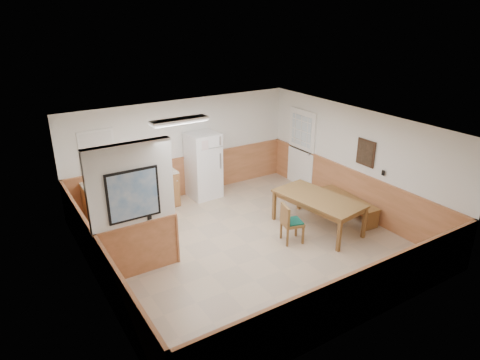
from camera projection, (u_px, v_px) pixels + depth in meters
ground at (247, 243)px, 8.91m from camera, size 6.00×6.00×0.00m
ceiling at (248, 127)px, 7.97m from camera, size 6.00×6.00×0.02m
back_wall at (183, 149)px, 10.79m from camera, size 6.00×0.02×2.50m
right_wall at (355, 161)px, 9.92m from camera, size 0.02×6.00×2.50m
left_wall at (93, 227)px, 6.96m from camera, size 0.02×6.00×2.50m
wainscot_back at (184, 177)px, 11.06m from camera, size 6.00×0.04×1.00m
wainscot_right at (352, 191)px, 10.19m from camera, size 0.04×6.00×1.00m
wainscot_left at (100, 266)px, 7.25m from camera, size 0.04×6.00×1.00m
partition_wall at (134, 212)px, 7.49m from camera, size 1.50×0.20×2.50m
kitchen_counter at (144, 192)px, 10.25m from camera, size 2.20×0.61×1.00m
exterior_door at (301, 148)px, 11.46m from camera, size 0.07×1.02×2.15m
kitchen_window at (97, 152)px, 9.63m from camera, size 0.80×0.04×1.00m
wall_painting at (366, 153)px, 9.55m from camera, size 0.04×0.50×0.60m
fluorescent_fixture at (179, 121)px, 8.62m from camera, size 1.20×0.30×0.09m
refrigerator at (203, 165)px, 10.85m from camera, size 0.78×0.74×1.69m
dining_table at (318, 201)px, 9.28m from camera, size 1.25×2.07×0.75m
dining_bench at (349, 202)px, 10.01m from camera, size 0.48×1.68×0.45m
dining_chair at (289, 220)px, 8.80m from camera, size 0.64×0.51×0.85m
fire_extinguisher at (166, 161)px, 10.29m from camera, size 0.17×0.17×0.51m
soap_bottle at (103, 178)px, 9.59m from camera, size 0.09×0.09×0.22m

